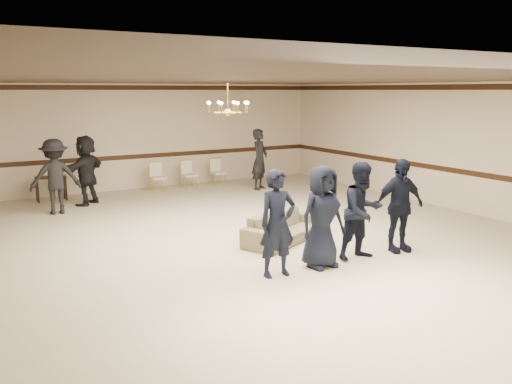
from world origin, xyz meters
The scene contains 16 objects.
room centered at (0.00, 0.00, 1.60)m, with size 12.01×14.01×3.21m.
chair_rail centered at (0.00, 6.99, 1.00)m, with size 12.00×0.02×0.14m, color black.
crown_molding centered at (0.00, 6.99, 3.08)m, with size 12.00×0.02×0.14m, color black.
chandelier centered at (0.00, 1.00, 2.88)m, with size 0.94×0.94×0.89m, color gold, non-canonical shape.
boy_a centered at (-0.55, -1.80, 0.88)m, with size 0.64×0.42×1.77m, color black.
boy_b centered at (0.35, -1.80, 0.88)m, with size 0.86×0.56×1.77m, color black.
boy_c centered at (1.25, -1.80, 0.88)m, with size 0.86×0.67×1.77m, color black.
boy_d centered at (2.15, -1.80, 0.88)m, with size 1.04×0.43×1.77m, color black.
settee centered at (0.66, -0.17, 0.29)m, with size 2.00×0.78×0.59m, color #6B6347.
adult_left centered at (-2.87, 4.71, 0.92)m, with size 1.19×0.69×1.85m, color black.
adult_mid centered at (-1.97, 5.41, 0.92)m, with size 1.71×0.55×1.85m, color black.
adult_right centered at (3.13, 5.01, 0.92)m, with size 0.67×0.44×1.85m, color black.
banquet_chair_left centered at (0.27, 6.17, 0.43)m, with size 0.42×0.42×0.86m, color beige, non-canonical shape.
banquet_chair_mid centered at (1.27, 6.17, 0.43)m, with size 0.42×0.42×0.86m, color beige, non-canonical shape.
banquet_chair_right centered at (2.27, 6.17, 0.43)m, with size 0.42×0.42×0.86m, color beige, non-canonical shape.
console_table centered at (-2.73, 6.37, 0.34)m, with size 0.82×0.34×0.69m, color black.
Camera 1 is at (-5.03, -8.81, 3.01)m, focal length 37.12 mm.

